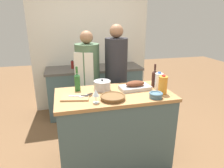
{
  "coord_description": "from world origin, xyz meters",
  "views": [
    {
      "loc": [
        -0.56,
        -2.12,
        1.79
      ],
      "look_at": [
        0.0,
        0.11,
        1.02
      ],
      "focal_mm": 32.0,
      "sensor_mm": 36.0,
      "label": 1
    }
  ],
  "objects_px": {
    "wicker_basket": "(113,97)",
    "stock_pot": "(102,85)",
    "cutting_board": "(76,97)",
    "wine_glass_left": "(96,93)",
    "juice_jug": "(163,85)",
    "mixing_bowl": "(156,95)",
    "milk_jug": "(159,81)",
    "knife_paring": "(87,95)",
    "wine_bottle_dark": "(77,81)",
    "person_cook_aproned": "(88,79)",
    "knife_chef": "(79,96)",
    "condiment_bottle_extra": "(121,62)",
    "person_cook_guest": "(116,75)",
    "condiment_bottle_short": "(111,62)",
    "roasting_pan": "(135,86)",
    "condiment_bottle_tall": "(72,65)",
    "wine_bottle_green": "(154,78)"
  },
  "relations": [
    {
      "from": "wine_bottle_dark",
      "to": "person_cook_guest",
      "type": "distance_m",
      "value": 0.83
    },
    {
      "from": "condiment_bottle_tall",
      "to": "person_cook_guest",
      "type": "height_order",
      "value": "person_cook_guest"
    },
    {
      "from": "roasting_pan",
      "to": "person_cook_aproned",
      "type": "relative_size",
      "value": 0.24
    },
    {
      "from": "wine_bottle_green",
      "to": "wine_glass_left",
      "type": "bearing_deg",
      "value": -157.74
    },
    {
      "from": "wine_bottle_dark",
      "to": "wine_glass_left",
      "type": "relative_size",
      "value": 2.05
    },
    {
      "from": "wicker_basket",
      "to": "cutting_board",
      "type": "distance_m",
      "value": 0.41
    },
    {
      "from": "condiment_bottle_tall",
      "to": "condiment_bottle_short",
      "type": "distance_m",
      "value": 0.7
    },
    {
      "from": "wine_bottle_dark",
      "to": "knife_chef",
      "type": "height_order",
      "value": "wine_bottle_dark"
    },
    {
      "from": "person_cook_aproned",
      "to": "wine_glass_left",
      "type": "bearing_deg",
      "value": -67.77
    },
    {
      "from": "knife_chef",
      "to": "condiment_bottle_extra",
      "type": "bearing_deg",
      "value": 58.32
    },
    {
      "from": "cutting_board",
      "to": "condiment_bottle_extra",
      "type": "relative_size",
      "value": 1.91
    },
    {
      "from": "milk_jug",
      "to": "knife_chef",
      "type": "height_order",
      "value": "milk_jug"
    },
    {
      "from": "wicker_basket",
      "to": "knife_chef",
      "type": "height_order",
      "value": "wicker_basket"
    },
    {
      "from": "juice_jug",
      "to": "wine_bottle_green",
      "type": "xyz_separation_m",
      "value": [
        0.02,
        0.26,
        0.01
      ]
    },
    {
      "from": "person_cook_guest",
      "to": "knife_paring",
      "type": "bearing_deg",
      "value": -147.8
    },
    {
      "from": "juice_jug",
      "to": "mixing_bowl",
      "type": "bearing_deg",
      "value": -141.82
    },
    {
      "from": "condiment_bottle_extra",
      "to": "person_cook_aproned",
      "type": "relative_size",
      "value": 0.11
    },
    {
      "from": "condiment_bottle_short",
      "to": "person_cook_aproned",
      "type": "distance_m",
      "value": 0.81
    },
    {
      "from": "juice_jug",
      "to": "wine_bottle_green",
      "type": "height_order",
      "value": "wine_bottle_green"
    },
    {
      "from": "wicker_basket",
      "to": "wine_bottle_green",
      "type": "distance_m",
      "value": 0.69
    },
    {
      "from": "condiment_bottle_short",
      "to": "condiment_bottle_extra",
      "type": "height_order",
      "value": "condiment_bottle_short"
    },
    {
      "from": "wine_bottle_green",
      "to": "knife_paring",
      "type": "bearing_deg",
      "value": -170.27
    },
    {
      "from": "condiment_bottle_tall",
      "to": "condiment_bottle_extra",
      "type": "distance_m",
      "value": 0.9
    },
    {
      "from": "mixing_bowl",
      "to": "juice_jug",
      "type": "xyz_separation_m",
      "value": [
        0.13,
        0.1,
        0.07
      ]
    },
    {
      "from": "wine_glass_left",
      "to": "condiment_bottle_extra",
      "type": "xyz_separation_m",
      "value": [
        0.75,
        1.66,
        -0.07
      ]
    },
    {
      "from": "juice_jug",
      "to": "knife_chef",
      "type": "distance_m",
      "value": 0.97
    },
    {
      "from": "milk_jug",
      "to": "knife_paring",
      "type": "relative_size",
      "value": 1.33
    },
    {
      "from": "stock_pot",
      "to": "mixing_bowl",
      "type": "bearing_deg",
      "value": -37.17
    },
    {
      "from": "wine_glass_left",
      "to": "milk_jug",
      "type": "bearing_deg",
      "value": 15.8
    },
    {
      "from": "wicker_basket",
      "to": "stock_pot",
      "type": "distance_m",
      "value": 0.33
    },
    {
      "from": "cutting_board",
      "to": "stock_pot",
      "type": "xyz_separation_m",
      "value": [
        0.34,
        0.19,
        0.05
      ]
    },
    {
      "from": "stock_pot",
      "to": "wine_bottle_green",
      "type": "distance_m",
      "value": 0.68
    },
    {
      "from": "condiment_bottle_extra",
      "to": "person_cook_guest",
      "type": "relative_size",
      "value": 0.1
    },
    {
      "from": "roasting_pan",
      "to": "knife_paring",
      "type": "bearing_deg",
      "value": -170.64
    },
    {
      "from": "condiment_bottle_extra",
      "to": "cutting_board",
      "type": "bearing_deg",
      "value": -122.84
    },
    {
      "from": "cutting_board",
      "to": "wine_glass_left",
      "type": "xyz_separation_m",
      "value": [
        0.2,
        -0.18,
        0.1
      ]
    },
    {
      "from": "wicker_basket",
      "to": "condiment_bottle_tall",
      "type": "relative_size",
      "value": 1.78
    },
    {
      "from": "wicker_basket",
      "to": "mixing_bowl",
      "type": "relative_size",
      "value": 1.79
    },
    {
      "from": "wine_bottle_green",
      "to": "mixing_bowl",
      "type": "bearing_deg",
      "value": -112.44
    },
    {
      "from": "person_cook_aproned",
      "to": "wicker_basket",
      "type": "bearing_deg",
      "value": -56.6
    },
    {
      "from": "milk_jug",
      "to": "wine_bottle_green",
      "type": "bearing_deg",
      "value": 96.92
    },
    {
      "from": "knife_paring",
      "to": "wine_bottle_green",
      "type": "bearing_deg",
      "value": 9.73
    },
    {
      "from": "wicker_basket",
      "to": "wine_bottle_dark",
      "type": "relative_size",
      "value": 0.92
    },
    {
      "from": "juice_jug",
      "to": "person_cook_aproned",
      "type": "relative_size",
      "value": 0.14
    },
    {
      "from": "condiment_bottle_extra",
      "to": "condiment_bottle_short",
      "type": "bearing_deg",
      "value": -170.58
    },
    {
      "from": "person_cook_aproned",
      "to": "milk_jug",
      "type": "bearing_deg",
      "value": -19.94
    },
    {
      "from": "cutting_board",
      "to": "stock_pot",
      "type": "bearing_deg",
      "value": 28.72
    },
    {
      "from": "wicker_basket",
      "to": "person_cook_guest",
      "type": "relative_size",
      "value": 0.16
    },
    {
      "from": "roasting_pan",
      "to": "juice_jug",
      "type": "height_order",
      "value": "juice_jug"
    },
    {
      "from": "juice_jug",
      "to": "person_cook_guest",
      "type": "relative_size",
      "value": 0.13
    }
  ]
}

